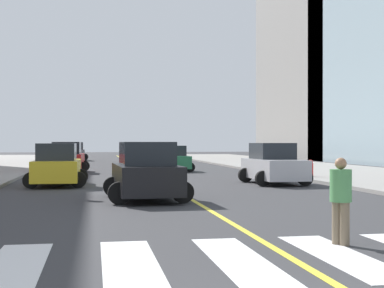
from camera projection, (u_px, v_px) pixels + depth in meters
The scene contains 12 objects.
crosswalk_paint at pixel (290, 257), 9.55m from camera, with size 13.50×4.00×0.01m.
lane_divider_paint at pixel (136, 167), 45.02m from camera, with size 0.16×80.00×0.01m, color yellow.
parking_garage_concrete at pixel (353, 38), 70.44m from camera, with size 18.00×24.00×29.91m, color gray.
car_yellow_nearest at pixel (57, 166), 25.30m from camera, with size 2.71×4.30×1.91m.
car_white_second at pixel (147, 153), 55.65m from camera, with size 2.90×4.52×1.99m.
car_red_third at pixel (67, 158), 36.61m from camera, with size 2.87×4.51×1.99m.
car_green_fourth at pixel (174, 159), 38.33m from camera, with size 2.48×3.92×1.74m.
car_gray_fifth at pixel (75, 152), 60.59m from camera, with size 2.77×4.44×1.98m.
car_silver_sixth at pixel (274, 165), 26.60m from camera, with size 2.78×4.37×1.93m.
car_black_seventh at pixel (146, 173), 19.18m from camera, with size 2.86×4.48×1.97m.
pedestrian_crossing at pixel (341, 197), 10.72m from camera, with size 0.41×0.41×1.67m.
fire_hydrant at pixel (311, 168), 29.91m from camera, with size 0.26×0.26×0.89m.
Camera 1 is at (-3.26, -5.12, 1.95)m, focal length 52.81 mm.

